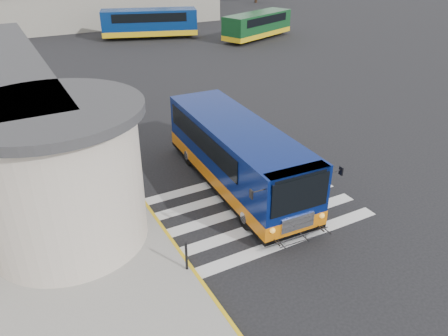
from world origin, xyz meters
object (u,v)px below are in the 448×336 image
transit_bus (237,157)px  far_bus_b (258,24)px  pedestrian_a (102,229)px  pedestrian_b (53,228)px  bollard (186,256)px  far_bus_a (149,22)px

transit_bus → far_bus_b: transit_bus is taller
pedestrian_a → pedestrian_b: bearing=71.0°
pedestrian_b → bollard: size_ratio=1.68×
bollard → far_bus_b: 35.98m
transit_bus → far_bus_b: (17.01, 25.03, 0.14)m
far_bus_a → pedestrian_a: bearing=175.6°
far_bus_b → bollard: bearing=122.8°
far_bus_a → transit_bus: bearing=-175.4°
far_bus_b → pedestrian_a: bearing=118.1°
transit_bus → far_bus_a: 31.63m
transit_bus → bollard: (-4.17, -4.05, -0.66)m
pedestrian_a → far_bus_a: (13.62, 32.63, 0.61)m
transit_bus → far_bus_a: bearing=79.3°
transit_bus → pedestrian_a: size_ratio=5.79×
far_bus_a → far_bus_b: size_ratio=1.11×
bollard → far_bus_a: (11.61, 34.79, 0.95)m
transit_bus → bollard: transit_bus is taller
far_bus_a → far_bus_b: bearing=-102.6°
pedestrian_a → far_bus_b: (23.18, 26.92, 0.45)m
pedestrian_a → bollard: (2.01, -2.16, -0.34)m
far_bus_a → pedestrian_b: bearing=173.0°
pedestrian_a → transit_bus: bearing=-61.1°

